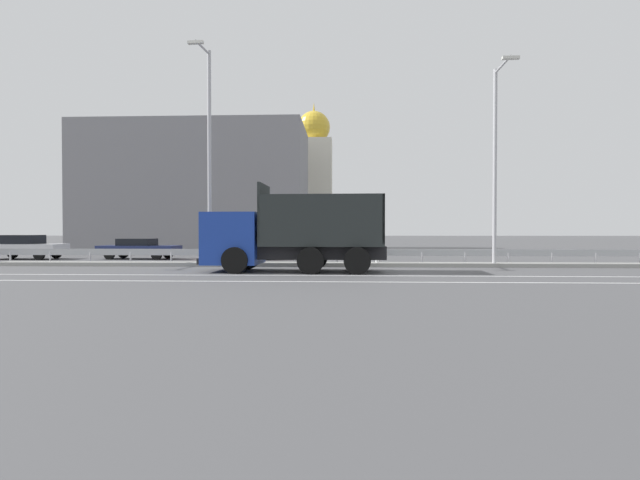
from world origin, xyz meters
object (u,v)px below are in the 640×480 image
at_px(street_lamp_1, 209,149).
at_px(parked_car_2, 139,248).
at_px(dump_truck, 273,240).
at_px(parked_car_1, 25,247).
at_px(church_tower, 314,181).
at_px(street_lamp_2, 496,157).
at_px(median_road_sign, 377,242).
at_px(parked_car_3, 245,248).

distance_m(street_lamp_1, parked_car_2, 9.59).
bearing_deg(dump_truck, street_lamp_1, 51.93).
height_order(parked_car_1, church_tower, church_tower).
relative_size(dump_truck, street_lamp_1, 0.74).
distance_m(street_lamp_1, church_tower, 26.85).
bearing_deg(street_lamp_2, dump_truck, -164.03).
height_order(median_road_sign, parked_car_1, median_road_sign).
bearing_deg(street_lamp_1, parked_car_2, 134.70).
distance_m(parked_car_1, church_tower, 27.17).
relative_size(parked_car_1, parked_car_2, 0.92).
xyz_separation_m(dump_truck, street_lamp_2, (9.88, 2.83, 3.78)).
relative_size(dump_truck, median_road_sign, 3.34).
height_order(parked_car_3, church_tower, church_tower).
distance_m(median_road_sign, parked_car_1, 21.01).
bearing_deg(parked_car_2, parked_car_1, -81.71).
xyz_separation_m(street_lamp_1, parked_car_2, (-5.80, 5.87, -4.89)).
bearing_deg(street_lamp_2, parked_car_1, 168.19).
height_order(street_lamp_1, parked_car_3, street_lamp_1).
relative_size(median_road_sign, parked_car_3, 0.46).
bearing_deg(median_road_sign, dump_truck, -145.31).
distance_m(median_road_sign, parked_car_2, 14.83).
bearing_deg(parked_car_3, street_lamp_2, -117.41).
distance_m(dump_truck, median_road_sign, 5.46).
height_order(dump_truck, street_lamp_2, street_lamp_2).
height_order(parked_car_1, parked_car_3, parked_car_1).
bearing_deg(median_road_sign, parked_car_2, 157.79).
relative_size(street_lamp_1, parked_car_3, 2.09).
height_order(parked_car_2, parked_car_3, parked_car_3).
bearing_deg(parked_car_1, parked_car_2, 91.97).
xyz_separation_m(dump_truck, parked_car_2, (-9.24, 8.71, -0.64)).
bearing_deg(median_road_sign, street_lamp_1, -178.11).
relative_size(parked_car_1, church_tower, 0.30).
bearing_deg(parked_car_3, parked_car_2, 84.44).
bearing_deg(parked_car_2, street_lamp_1, 48.72).
distance_m(street_lamp_1, parked_car_1, 14.39).
xyz_separation_m(median_road_sign, church_tower, (-4.50, 26.34, 5.51)).
bearing_deg(parked_car_3, dump_truck, -165.09).
bearing_deg(median_road_sign, parked_car_3, 143.67).
xyz_separation_m(street_lamp_1, parked_car_1, (-12.45, 5.37, -4.80)).
relative_size(median_road_sign, parked_car_2, 0.47).
relative_size(median_road_sign, church_tower, 0.15).
xyz_separation_m(street_lamp_1, church_tower, (3.42, 26.61, 1.15)).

